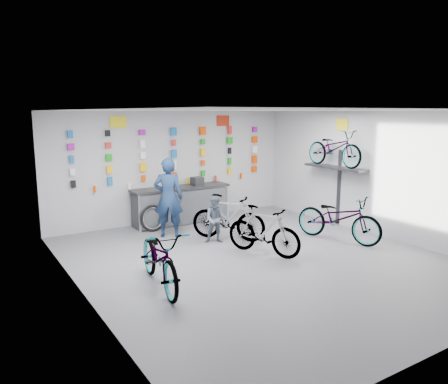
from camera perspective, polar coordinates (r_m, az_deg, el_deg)
floor at (r=9.03m, az=4.70°, el=-8.79°), size 8.00×8.00×0.00m
ceiling at (r=8.54m, az=5.00°, el=10.60°), size 8.00×8.00×0.00m
wall_back at (r=12.06m, az=-6.65°, el=3.35°), size 7.00×0.00×7.00m
wall_left at (r=7.16m, az=-18.19°, el=-1.93°), size 0.00×8.00×8.00m
wall_right at (r=11.10m, az=19.46°, el=2.22°), size 0.00×8.00×8.00m
counter at (r=11.82m, az=-5.59°, el=-1.76°), size 2.70×0.66×1.00m
merch_wall at (r=12.02m, az=-5.93°, el=4.87°), size 5.56×0.08×1.57m
wall_bracket at (r=11.75m, az=14.36°, el=2.73°), size 0.39×1.90×2.00m
sign_left at (r=11.39m, az=-13.64°, el=8.88°), size 0.42×0.02×0.30m
sign_right at (r=12.73m, az=-0.13°, el=9.29°), size 0.42×0.02×0.30m
sign_side at (r=11.77m, az=15.14°, el=8.51°), size 0.02×0.40×0.30m
bike_left at (r=7.58m, az=-8.39°, el=-8.44°), size 0.98×2.10×1.06m
bike_center at (r=9.22m, az=5.18°, el=-5.03°), size 1.13×1.78×1.04m
bike_right at (r=10.49m, az=14.74°, el=-3.27°), size 1.33×2.21×1.10m
bike_service at (r=10.22m, az=0.55°, el=-3.33°), size 1.52×1.72×1.08m
bike_wall at (r=11.64m, az=14.23°, el=5.58°), size 0.63×1.80×0.95m
clerk at (r=10.48m, az=-7.26°, el=-0.74°), size 0.83×0.76×1.91m
customer at (r=10.01m, az=-1.03°, el=-3.60°), size 0.67×0.62×1.09m
spare_wheel at (r=11.13m, az=-9.26°, el=-3.40°), size 0.69×0.19×0.68m
register at (r=11.94m, az=-3.52°, el=1.44°), size 0.30×0.31×0.22m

